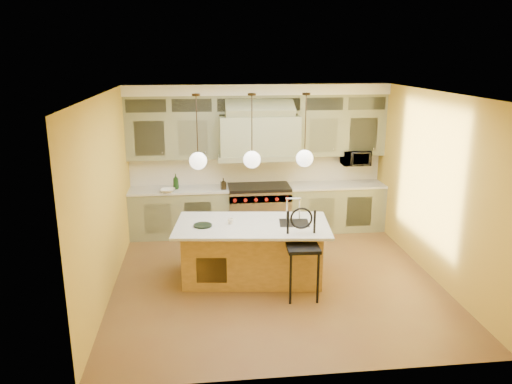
{
  "coord_description": "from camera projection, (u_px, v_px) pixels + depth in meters",
  "views": [
    {
      "loc": [
        -1.12,
        -7.19,
        3.45
      ],
      "look_at": [
        -0.22,
        0.7,
        1.24
      ],
      "focal_mm": 35.0,
      "sensor_mm": 36.0,
      "label": 1
    }
  ],
  "objects": [
    {
      "name": "oil_bottle_a",
      "position": [
        176.0,
        181.0,
        9.53
      ],
      "size": [
        0.13,
        0.13,
        0.3
      ],
      "primitive_type": "imported",
      "rotation": [
        0.0,
        0.0,
        0.15
      ],
      "color": "black",
      "rests_on": "back_cabinetry"
    },
    {
      "name": "pendant_left",
      "position": [
        198.0,
        159.0,
        7.34
      ],
      "size": [
        0.26,
        0.26,
        1.11
      ],
      "color": "#2D2319",
      "rests_on": "ceiling"
    },
    {
      "name": "floor",
      "position": [
        275.0,
        278.0,
        7.93
      ],
      "size": [
        5.0,
        5.0,
        0.0
      ],
      "primitive_type": "plane",
      "color": "brown",
      "rests_on": "ground"
    },
    {
      "name": "wall_front",
      "position": [
        313.0,
        254.0,
        5.15
      ],
      "size": [
        5.0,
        0.0,
        5.0
      ],
      "primitive_type": "plane",
      "rotation": [
        -1.57,
        0.0,
        0.0
      ],
      "color": "gold",
      "rests_on": "ground"
    },
    {
      "name": "wall_back",
      "position": [
        257.0,
        157.0,
        9.93
      ],
      "size": [
        5.0,
        0.0,
        5.0
      ],
      "primitive_type": "plane",
      "rotation": [
        1.57,
        0.0,
        0.0
      ],
      "color": "gold",
      "rests_on": "ground"
    },
    {
      "name": "pendant_center",
      "position": [
        252.0,
        158.0,
        7.43
      ],
      "size": [
        0.26,
        0.26,
        1.11
      ],
      "color": "#2D2319",
      "rests_on": "ceiling"
    },
    {
      "name": "fruit_bowl",
      "position": [
        168.0,
        191.0,
        9.32
      ],
      "size": [
        0.3,
        0.3,
        0.07
      ],
      "primitive_type": "imported",
      "rotation": [
        0.0,
        0.0,
        -0.1
      ],
      "color": "white",
      "rests_on": "back_cabinetry"
    },
    {
      "name": "range",
      "position": [
        259.0,
        209.0,
        9.85
      ],
      "size": [
        1.2,
        0.74,
        0.96
      ],
      "color": "silver",
      "rests_on": "floor"
    },
    {
      "name": "back_cabinetry",
      "position": [
        258.0,
        161.0,
        9.69
      ],
      "size": [
        5.0,
        0.77,
        2.9
      ],
      "color": "gray",
      "rests_on": "floor"
    },
    {
      "name": "cup",
      "position": [
        230.0,
        221.0,
        7.66
      ],
      "size": [
        0.1,
        0.1,
        0.08
      ],
      "primitive_type": "imported",
      "rotation": [
        0.0,
        0.0,
        -0.13
      ],
      "color": "silver",
      "rests_on": "kitchen_island"
    },
    {
      "name": "counter_stool",
      "position": [
        302.0,
        248.0,
        7.15
      ],
      "size": [
        0.48,
        0.48,
        1.31
      ],
      "rotation": [
        0.0,
        0.0,
        -0.05
      ],
      "color": "black",
      "rests_on": "floor"
    },
    {
      "name": "pendant_right",
      "position": [
        305.0,
        156.0,
        7.52
      ],
      "size": [
        0.26,
        0.26,
        1.11
      ],
      "color": "#2D2319",
      "rests_on": "ceiling"
    },
    {
      "name": "oil_bottle_b",
      "position": [
        223.0,
        184.0,
        9.51
      ],
      "size": [
        0.11,
        0.11,
        0.22
      ],
      "primitive_type": "imported",
      "rotation": [
        0.0,
        0.0,
        0.17
      ],
      "color": "black",
      "rests_on": "back_cabinetry"
    },
    {
      "name": "kitchen_island",
      "position": [
        253.0,
        250.0,
        7.82
      ],
      "size": [
        2.47,
        1.5,
        1.35
      ],
      "rotation": [
        0.0,
        0.0,
        -0.11
      ],
      "color": "olive",
      "rests_on": "floor"
    },
    {
      "name": "wall_right",
      "position": [
        433.0,
        186.0,
        7.82
      ],
      "size": [
        0.0,
        5.0,
        5.0
      ],
      "primitive_type": "plane",
      "rotation": [
        1.57,
        0.0,
        -1.57
      ],
      "color": "gold",
      "rests_on": "ground"
    },
    {
      "name": "wall_left",
      "position": [
        107.0,
        195.0,
        7.27
      ],
      "size": [
        0.0,
        5.0,
        5.0
      ],
      "primitive_type": "plane",
      "rotation": [
        1.57,
        0.0,
        1.57
      ],
      "color": "gold",
      "rests_on": "ground"
    },
    {
      "name": "ceiling",
      "position": [
        277.0,
        93.0,
        7.15
      ],
      "size": [
        5.0,
        5.0,
        0.0
      ],
      "primitive_type": "plane",
      "rotation": [
        3.14,
        0.0,
        0.0
      ],
      "color": "white",
      "rests_on": "wall_back"
    },
    {
      "name": "microwave",
      "position": [
        356.0,
        158.0,
        9.91
      ],
      "size": [
        0.54,
        0.37,
        0.3
      ],
      "primitive_type": "imported",
      "color": "black",
      "rests_on": "back_cabinetry"
    }
  ]
}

